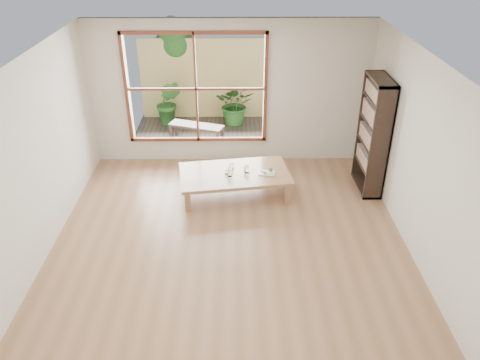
# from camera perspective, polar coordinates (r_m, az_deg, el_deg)

# --- Properties ---
(ground) EXTENTS (5.00, 5.00, 0.00)m
(ground) POSITION_cam_1_polar(r_m,az_deg,el_deg) (6.89, -1.25, -6.61)
(ground) COLOR #A37651
(ground) RESTS_ON ground
(low_table) EXTENTS (1.91, 1.24, 0.39)m
(low_table) POSITION_cam_1_polar(r_m,az_deg,el_deg) (7.70, -0.66, 0.61)
(low_table) COLOR #A77651
(low_table) RESTS_ON ground
(floor_cushion) EXTENTS (0.61, 0.61, 0.08)m
(floor_cushion) POSITION_cam_1_polar(r_m,az_deg,el_deg) (8.36, -2.32, 0.76)
(floor_cushion) COLOR beige
(floor_cushion) RESTS_ON ground
(bookshelf) EXTENTS (0.31, 0.86, 1.92)m
(bookshelf) POSITION_cam_1_polar(r_m,az_deg,el_deg) (7.91, 15.92, 5.23)
(bookshelf) COLOR #31211B
(bookshelf) RESTS_ON ground
(glass_tall) EXTENTS (0.07, 0.07, 0.13)m
(glass_tall) POSITION_cam_1_polar(r_m,az_deg,el_deg) (7.54, -1.25, 0.94)
(glass_tall) COLOR silver
(glass_tall) RESTS_ON low_table
(glass_mid) EXTENTS (0.08, 0.08, 0.11)m
(glass_mid) POSITION_cam_1_polar(r_m,az_deg,el_deg) (7.65, 0.81, 1.30)
(glass_mid) COLOR silver
(glass_mid) RESTS_ON low_table
(glass_short) EXTENTS (0.08, 0.08, 0.10)m
(glass_short) POSITION_cam_1_polar(r_m,az_deg,el_deg) (7.77, -1.06, 1.69)
(glass_short) COLOR silver
(glass_short) RESTS_ON low_table
(glass_small) EXTENTS (0.06, 0.06, 0.07)m
(glass_small) POSITION_cam_1_polar(r_m,az_deg,el_deg) (7.62, -1.64, 0.99)
(glass_small) COLOR silver
(glass_small) RESTS_ON low_table
(food_tray) EXTENTS (0.28, 0.22, 0.08)m
(food_tray) POSITION_cam_1_polar(r_m,az_deg,el_deg) (7.66, 3.36, 0.96)
(food_tray) COLOR white
(food_tray) RESTS_ON low_table
(deck) EXTENTS (2.80, 2.00, 0.05)m
(deck) POSITION_cam_1_polar(r_m,az_deg,el_deg) (10.02, -4.55, 5.49)
(deck) COLOR #352D26
(deck) RESTS_ON ground
(garden_bench) EXTENTS (1.15, 0.68, 0.35)m
(garden_bench) POSITION_cam_1_polar(r_m,az_deg,el_deg) (9.59, -5.33, 6.39)
(garden_bench) COLOR #31211B
(garden_bench) RESTS_ON deck
(bamboo_fence) EXTENTS (2.80, 0.06, 1.80)m
(bamboo_fence) POSITION_cam_1_polar(r_m,az_deg,el_deg) (10.63, -4.43, 12.13)
(bamboo_fence) COLOR tan
(bamboo_fence) RESTS_ON ground
(shrub_right) EXTENTS (0.86, 0.75, 0.92)m
(shrub_right) POSITION_cam_1_polar(r_m,az_deg,el_deg) (10.34, -0.54, 9.26)
(shrub_right) COLOR #2A561F
(shrub_right) RESTS_ON deck
(shrub_left) EXTENTS (0.60, 0.51, 1.00)m
(shrub_left) POSITION_cam_1_polar(r_m,az_deg,el_deg) (10.41, -8.69, 9.31)
(shrub_left) COLOR #2A561F
(shrub_left) RESTS_ON deck
(garden_tree) EXTENTS (1.04, 0.85, 2.22)m
(garden_tree) POSITION_cam_1_polar(r_m,az_deg,el_deg) (10.80, -8.23, 16.19)
(garden_tree) COLOR #4C3D2D
(garden_tree) RESTS_ON ground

